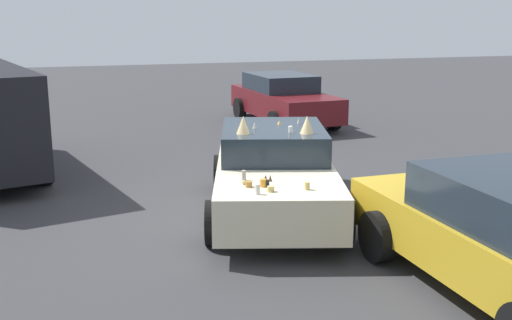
% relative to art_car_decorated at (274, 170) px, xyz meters
% --- Properties ---
extents(ground_plane, '(60.00, 60.00, 0.00)m').
position_rel_art_car_decorated_xyz_m(ground_plane, '(-0.06, 0.02, -0.69)').
color(ground_plane, '#38383A').
extents(art_car_decorated, '(4.85, 2.97, 1.63)m').
position_rel_art_car_decorated_xyz_m(art_car_decorated, '(0.00, 0.00, 0.00)').
color(art_car_decorated, beige).
rests_on(art_car_decorated, ground).
extents(parked_sedan_row_back_center, '(4.53, 2.20, 1.41)m').
position_rel_art_car_decorated_xyz_m(parked_sedan_row_back_center, '(7.76, -2.97, 0.03)').
color(parked_sedan_row_back_center, '#5B1419').
rests_on(parked_sedan_row_back_center, ground).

